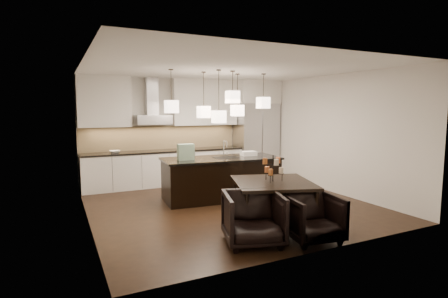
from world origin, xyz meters
name	(u,v)px	position (x,y,z in m)	size (l,w,h in m)	color
floor	(228,205)	(0.00, 0.00, -0.01)	(5.50, 5.50, 0.02)	black
ceiling	(228,68)	(0.00, 0.00, 2.81)	(5.50, 5.50, 0.02)	white
wall_back	(184,131)	(0.00, 2.76, 1.40)	(5.50, 0.02, 2.80)	silver
wall_front	(319,153)	(0.00, -2.76, 1.40)	(5.50, 0.02, 2.80)	silver
wall_left	(85,144)	(-2.76, 0.00, 1.40)	(0.02, 5.50, 2.80)	silver
wall_right	(331,134)	(2.76, 0.00, 1.40)	(0.02, 5.50, 2.80)	silver
refrigerator	(256,140)	(2.10, 2.38, 1.07)	(1.20, 0.72, 2.15)	#B7B7BA
fridge_panel	(256,92)	(2.10, 2.38, 2.47)	(1.26, 0.72, 0.65)	silver
lower_cabinets	(166,168)	(-0.62, 2.43, 0.44)	(4.21, 0.62, 0.88)	silver
countertop	(166,151)	(-0.62, 2.43, 0.90)	(4.21, 0.66, 0.04)	black
backsplash	(162,137)	(-0.62, 2.73, 1.24)	(4.21, 0.02, 0.63)	#CDB482
upper_cab_left	(104,101)	(-2.10, 2.57, 2.17)	(1.25, 0.35, 1.25)	silver
upper_cab_right	(205,102)	(0.55, 2.57, 2.17)	(1.86, 0.35, 1.25)	silver
hood_canopy	(153,120)	(-0.93, 2.48, 1.72)	(0.90, 0.52, 0.24)	#B7B7BA
hood_chimney	(151,96)	(-0.93, 2.59, 2.32)	(0.30, 0.28, 0.96)	#B7B7BA
fruit_bowl	(115,152)	(-1.92, 2.38, 0.95)	(0.26, 0.26, 0.06)	silver
island_body	(221,179)	(0.08, 0.51, 0.44)	(2.50, 1.00, 0.88)	black
island_top	(221,159)	(0.08, 0.51, 0.90)	(2.58, 1.08, 0.04)	black
faucet	(224,148)	(0.19, 0.60, 1.11)	(0.10, 0.24, 0.38)	silver
tote_bag	(186,152)	(-0.75, 0.51, 1.09)	(0.34, 0.18, 0.34)	#226531
food_container	(249,153)	(0.80, 0.54, 0.97)	(0.34, 0.24, 0.10)	silver
dining_table	(272,203)	(0.09, -1.52, 0.39)	(1.29, 1.29, 0.77)	black
candelabra	(273,168)	(0.09, -1.52, 1.00)	(0.37, 0.37, 0.45)	black
candle_a	(281,170)	(0.22, -1.57, 0.95)	(0.08, 0.08, 0.10)	beige
candle_b	(267,170)	(0.06, -1.38, 0.95)	(0.08, 0.08, 0.10)	#CE6A36
candle_c	(271,172)	(-0.02, -1.62, 0.95)	(0.08, 0.08, 0.10)	#A45623
candle_d	(278,160)	(0.22, -1.47, 1.12)	(0.08, 0.08, 0.10)	#CE6A36
candle_e	(265,161)	(-0.03, -1.46, 1.12)	(0.08, 0.08, 0.10)	#A45623
candle_f	(276,162)	(0.07, -1.66, 1.12)	(0.08, 0.08, 0.10)	beige
armchair_left	(253,218)	(-0.63, -2.10, 0.39)	(0.83, 0.86, 0.78)	black
armchair_right	(313,218)	(0.24, -2.39, 0.35)	(0.76, 0.78, 0.71)	black
pendant_a	(171,107)	(-1.03, 0.56, 2.04)	(0.24, 0.24, 0.26)	#FFE1C6
pendant_b	(204,112)	(-0.24, 0.73, 1.93)	(0.24, 0.24, 0.26)	#FFE1C6
pendant_c	(233,97)	(0.25, 0.29, 2.25)	(0.24, 0.24, 0.26)	#FFE1C6
pendant_d	(237,111)	(0.63, 0.79, 1.96)	(0.24, 0.24, 0.26)	#FFE1C6
pendant_e	(263,103)	(1.16, 0.51, 2.14)	(0.24, 0.24, 0.26)	#FFE1C6
pendant_f	(219,117)	(-0.11, 0.23, 1.83)	(0.24, 0.24, 0.26)	#FFE1C6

